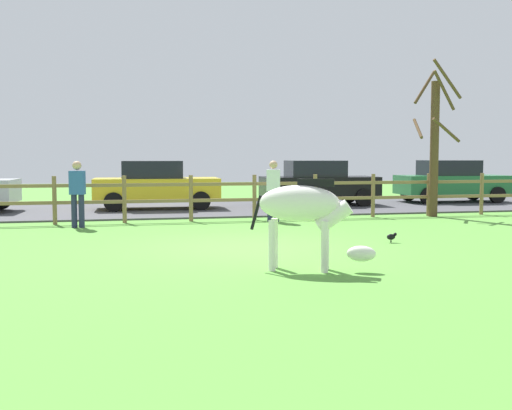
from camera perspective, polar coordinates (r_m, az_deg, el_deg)
ground_plane at (r=11.94m, az=-0.97°, el=-3.92°), size 60.00×60.00×0.00m
parking_asphalt at (r=21.07m, az=-6.22°, el=-0.22°), size 28.00×7.40×0.05m
paddock_fence at (r=16.71m, az=-6.04°, el=0.91°), size 21.21×0.11×1.25m
bare_tree at (r=18.65m, az=16.19°, el=5.64°), size 1.25×1.24×4.46m
zebra at (r=9.45m, az=4.53°, el=-0.50°), size 1.83×1.01×1.41m
crow_on_grass at (r=12.82m, az=12.43°, el=-2.87°), size 0.21×0.10×0.20m
parked_car_yellow at (r=20.30m, az=-9.26°, el=1.89°), size 4.06×2.01×1.56m
parked_car_black at (r=21.65m, az=5.75°, el=2.08°), size 4.10×2.08×1.56m
parked_car_green at (r=24.18m, az=17.59°, el=2.15°), size 4.08×2.05×1.56m
visitor_left_of_tree at (r=16.53m, az=1.61°, el=1.58°), size 0.41×0.31×1.64m
visitor_right_of_tree at (r=15.73m, az=-16.19°, el=1.26°), size 0.40×0.29×1.64m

